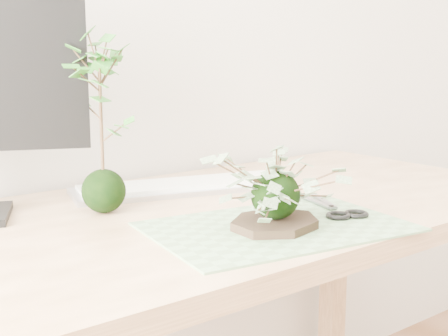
{
  "coord_description": "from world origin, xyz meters",
  "views": [
    {
      "loc": [
        -0.68,
        0.26,
        1.05
      ],
      "look_at": [
        0.0,
        1.14,
        0.84
      ],
      "focal_mm": 50.0,
      "sensor_mm": 36.0,
      "label": 1
    }
  ],
  "objects_px": {
    "maple_kokedama": "(100,83)",
    "keyboard": "(184,186)",
    "desk": "(193,255)",
    "ivy_kokedama": "(276,172)"
  },
  "relations": [
    {
      "from": "maple_kokedama",
      "to": "keyboard",
      "type": "height_order",
      "value": "maple_kokedama"
    },
    {
      "from": "desk",
      "to": "keyboard",
      "type": "height_order",
      "value": "keyboard"
    },
    {
      "from": "desk",
      "to": "keyboard",
      "type": "bearing_deg",
      "value": 60.92
    },
    {
      "from": "keyboard",
      "to": "maple_kokedama",
      "type": "bearing_deg",
      "value": -148.23
    },
    {
      "from": "ivy_kokedama",
      "to": "maple_kokedama",
      "type": "xyz_separation_m",
      "value": [
        -0.18,
        0.29,
        0.15
      ]
    },
    {
      "from": "desk",
      "to": "ivy_kokedama",
      "type": "relative_size",
      "value": 5.53
    },
    {
      "from": "maple_kokedama",
      "to": "ivy_kokedama",
      "type": "bearing_deg",
      "value": -57.89
    },
    {
      "from": "ivy_kokedama",
      "to": "keyboard",
      "type": "distance_m",
      "value": 0.37
    },
    {
      "from": "ivy_kokedama",
      "to": "keyboard",
      "type": "relative_size",
      "value": 0.56
    },
    {
      "from": "desk",
      "to": "ivy_kokedama",
      "type": "height_order",
      "value": "ivy_kokedama"
    }
  ]
}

